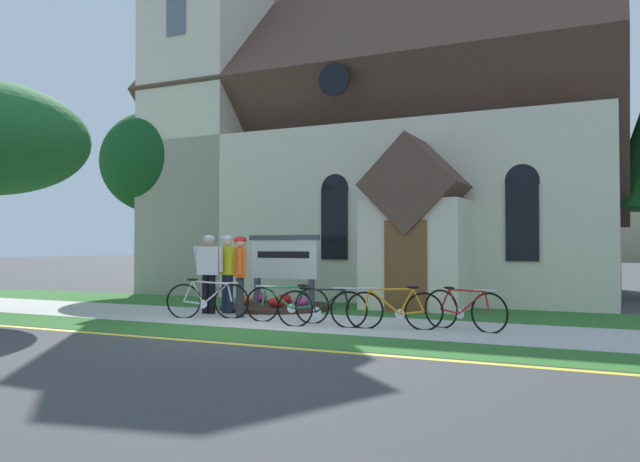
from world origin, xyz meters
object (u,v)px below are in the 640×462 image
(bicycle_green, at_px, (394,309))
(cyclist_in_green_jersey, at_px, (209,267))
(church_sign, at_px, (284,260))
(bicycle_orange, at_px, (287,304))
(bicycle_red, at_px, (321,308))
(bicycle_silver, at_px, (464,310))
(cyclist_in_red_jersey, at_px, (227,267))
(cyclist_in_orange_jersey, at_px, (240,270))
(yard_deciduous_tree, at_px, (155,163))
(bicycle_black, at_px, (207,300))

(bicycle_green, xyz_separation_m, cyclist_in_green_jersey, (-4.58, 0.74, 0.68))
(church_sign, distance_m, bicycle_orange, 3.17)
(bicycle_green, relative_size, bicycle_red, 1.03)
(bicycle_silver, height_order, cyclist_in_green_jersey, cyclist_in_green_jersey)
(cyclist_in_red_jersey, distance_m, cyclist_in_orange_jersey, 0.82)
(church_sign, bearing_deg, bicycle_orange, -60.05)
(bicycle_green, distance_m, cyclist_in_orange_jersey, 3.69)
(yard_deciduous_tree, bearing_deg, bicycle_orange, -35.27)
(bicycle_green, relative_size, yard_deciduous_tree, 0.29)
(church_sign, bearing_deg, bicycle_black, -96.88)
(bicycle_silver, relative_size, yard_deciduous_tree, 0.27)
(church_sign, xyz_separation_m, bicycle_orange, (1.53, -2.65, -0.81))
(church_sign, xyz_separation_m, cyclist_in_red_jersey, (-0.48, -1.74, -0.13))
(bicycle_black, distance_m, cyclist_in_green_jersey, 1.10)
(bicycle_red, xyz_separation_m, cyclist_in_red_jersey, (-2.92, 1.27, 0.68))
(bicycle_red, distance_m, cyclist_in_red_jersey, 3.26)
(church_sign, xyz_separation_m, bicycle_red, (2.44, -3.01, -0.81))
(cyclist_in_orange_jersey, bearing_deg, bicycle_green, -7.75)
(church_sign, xyz_separation_m, bicycle_green, (3.77, -2.72, -0.81))
(cyclist_in_orange_jersey, bearing_deg, church_sign, 94.33)
(yard_deciduous_tree, bearing_deg, cyclist_in_red_jersey, -38.31)
(bicycle_orange, bearing_deg, bicycle_red, -21.06)
(bicycle_red, xyz_separation_m, cyclist_in_orange_jersey, (-2.27, 0.77, 0.65))
(bicycle_orange, bearing_deg, church_sign, 119.95)
(bicycle_black, xyz_separation_m, bicycle_red, (2.77, -0.29, -0.02))
(bicycle_black, bearing_deg, bicycle_silver, 4.28)
(bicycle_green, height_order, bicycle_red, bicycle_green)
(bicycle_red, bearing_deg, bicycle_green, 12.08)
(bicycle_red, relative_size, yard_deciduous_tree, 0.28)
(bicycle_black, height_order, yard_deciduous_tree, yard_deciduous_tree)
(bicycle_green, relative_size, cyclist_in_red_jersey, 0.98)
(bicycle_black, height_order, bicycle_green, bicycle_black)
(bicycle_black, distance_m, bicycle_green, 4.10)
(church_sign, distance_m, cyclist_in_red_jersey, 1.81)
(church_sign, xyz_separation_m, cyclist_in_orange_jersey, (0.17, -2.23, -0.16))
(bicycle_black, xyz_separation_m, bicycle_silver, (5.26, 0.39, -0.01))
(church_sign, height_order, bicycle_orange, church_sign)
(bicycle_black, distance_m, bicycle_silver, 5.27)
(bicycle_black, bearing_deg, cyclist_in_green_jersey, 123.39)
(bicycle_black, height_order, cyclist_in_orange_jersey, cyclist_in_orange_jersey)
(church_sign, xyz_separation_m, cyclist_in_green_jersey, (-0.81, -1.98, -0.13))
(church_sign, distance_m, cyclist_in_green_jersey, 2.15)
(bicycle_orange, height_order, cyclist_in_red_jersey, cyclist_in_red_jersey)
(church_sign, height_order, bicycle_black, church_sign)
(bicycle_silver, xyz_separation_m, bicycle_red, (-2.49, -0.69, -0.01))
(bicycle_silver, height_order, bicycle_red, bicycle_silver)
(cyclist_in_orange_jersey, bearing_deg, bicycle_silver, -1.05)
(bicycle_orange, distance_m, bicycle_silver, 3.42)
(bicycle_black, bearing_deg, bicycle_orange, 1.82)
(church_sign, relative_size, cyclist_in_green_jersey, 1.09)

